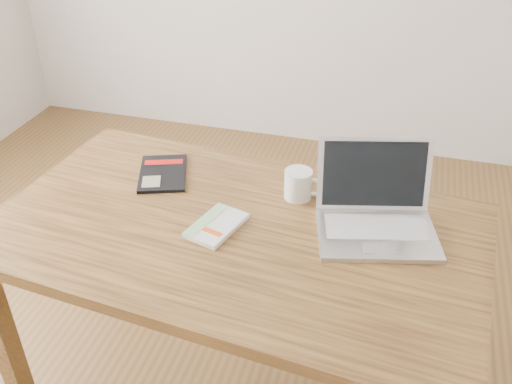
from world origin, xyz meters
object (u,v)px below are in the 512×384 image
(desk, at_px, (236,250))
(coffee_mug, at_px, (299,184))
(white_guidebook, at_px, (216,226))
(laptop, at_px, (376,212))
(black_guidebook, at_px, (163,173))

(desk, relative_size, coffee_mug, 11.98)
(white_guidebook, bearing_deg, laptop, 32.42)
(black_guidebook, bearing_deg, laptop, -28.05)
(white_guidebook, distance_m, black_guidebook, 0.37)
(white_guidebook, relative_size, laptop, 0.53)
(desk, distance_m, coffee_mug, 0.30)
(white_guidebook, relative_size, coffee_mug, 1.67)
(desk, distance_m, white_guidebook, 0.11)
(desk, bearing_deg, coffee_mug, 60.68)
(white_guidebook, xyz_separation_m, coffee_mug, (0.20, 0.23, 0.04))
(desk, relative_size, black_guidebook, 5.62)
(desk, bearing_deg, black_guidebook, 151.86)
(black_guidebook, bearing_deg, coffee_mug, -21.13)
(white_guidebook, relative_size, black_guidebook, 0.78)
(laptop, xyz_separation_m, coffee_mug, (-0.26, 0.09, -0.00))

